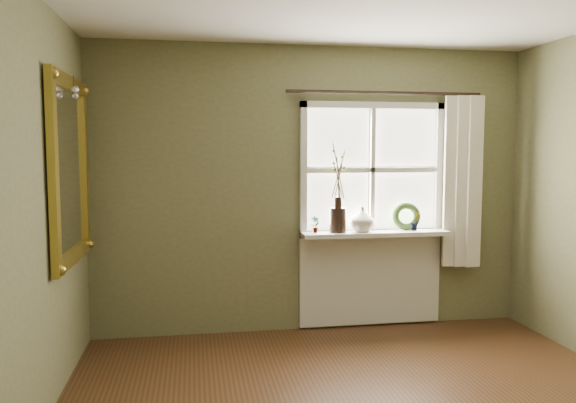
# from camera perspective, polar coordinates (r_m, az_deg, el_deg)

# --- Properties ---
(wall_back) EXTENTS (4.00, 0.10, 2.60)m
(wall_back) POSITION_cam_1_polar(r_m,az_deg,el_deg) (5.19, 2.48, 1.25)
(wall_back) COLOR #696A46
(wall_back) RESTS_ON ground
(window_frame) EXTENTS (1.36, 0.06, 1.24)m
(window_frame) POSITION_cam_1_polar(r_m,az_deg,el_deg) (5.26, 8.53, 3.21)
(window_frame) COLOR silver
(window_frame) RESTS_ON wall_back
(window_sill) EXTENTS (1.36, 0.26, 0.04)m
(window_sill) POSITION_cam_1_polar(r_m,az_deg,el_deg) (5.21, 8.82, -3.23)
(window_sill) COLOR silver
(window_sill) RESTS_ON wall_back
(window_apron) EXTENTS (1.36, 0.04, 0.88)m
(window_apron) POSITION_cam_1_polar(r_m,az_deg,el_deg) (5.39, 8.38, -7.69)
(window_apron) COLOR silver
(window_apron) RESTS_ON ground
(dark_jug) EXTENTS (0.16, 0.16, 0.22)m
(dark_jug) POSITION_cam_1_polar(r_m,az_deg,el_deg) (5.09, 5.09, -1.89)
(dark_jug) COLOR black
(dark_jug) RESTS_ON window_sill
(cream_vase) EXTENTS (0.29, 0.29, 0.23)m
(cream_vase) POSITION_cam_1_polar(r_m,az_deg,el_deg) (5.15, 7.55, -1.79)
(cream_vase) COLOR beige
(cream_vase) RESTS_ON window_sill
(wreath) EXTENTS (0.28, 0.17, 0.27)m
(wreath) POSITION_cam_1_polar(r_m,az_deg,el_deg) (5.34, 11.92, -1.78)
(wreath) COLOR #304920
(wreath) RESTS_ON window_sill
(potted_plant_left) EXTENTS (0.10, 0.08, 0.16)m
(potted_plant_left) POSITION_cam_1_polar(r_m,az_deg,el_deg) (5.05, 2.79, -2.31)
(potted_plant_left) COLOR #304920
(potted_plant_left) RESTS_ON window_sill
(potted_plant_right) EXTENTS (0.10, 0.08, 0.17)m
(potted_plant_right) POSITION_cam_1_polar(r_m,az_deg,el_deg) (5.33, 12.78, -1.95)
(potted_plant_right) COLOR #304920
(potted_plant_right) RESTS_ON window_sill
(curtain) EXTENTS (0.36, 0.12, 1.59)m
(curtain) POSITION_cam_1_polar(r_m,az_deg,el_deg) (5.49, 17.20, 1.92)
(curtain) COLOR silver
(curtain) RESTS_ON wall_back
(curtain_rod) EXTENTS (1.84, 0.03, 0.03)m
(curtain_rod) POSITION_cam_1_polar(r_m,az_deg,el_deg) (5.26, 9.89, 10.83)
(curtain_rod) COLOR black
(curtain_rod) RESTS_ON wall_back
(gilt_mirror) EXTENTS (0.10, 1.13, 1.35)m
(gilt_mirror) POSITION_cam_1_polar(r_m,az_deg,el_deg) (4.36, -21.26, 3.01)
(gilt_mirror) COLOR white
(gilt_mirror) RESTS_ON wall_left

